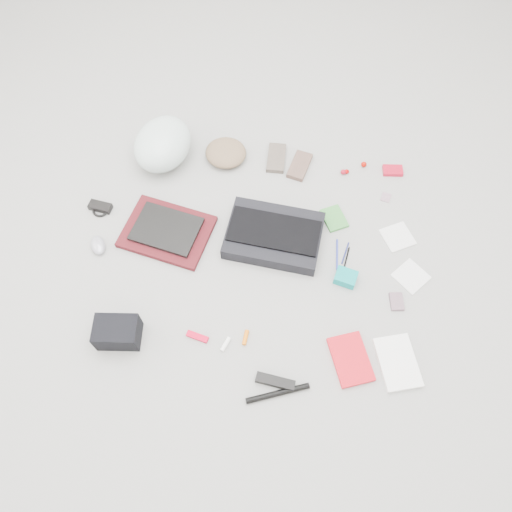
# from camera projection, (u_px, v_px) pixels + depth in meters

# --- Properties ---
(ground_plane) EXTENTS (4.00, 4.00, 0.00)m
(ground_plane) POSITION_uv_depth(u_px,v_px,m) (256.00, 261.00, 2.30)
(ground_plane) COLOR gray
(messenger_bag) EXTENTS (0.48, 0.37, 0.07)m
(messenger_bag) POSITION_uv_depth(u_px,v_px,m) (274.00, 236.00, 2.32)
(messenger_bag) COLOR black
(messenger_bag) RESTS_ON ground_plane
(bag_flap) EXTENTS (0.44, 0.25, 0.01)m
(bag_flap) POSITION_uv_depth(u_px,v_px,m) (274.00, 231.00, 2.29)
(bag_flap) COLOR black
(bag_flap) RESTS_ON messenger_bag
(laptop_sleeve) EXTENTS (0.46, 0.39, 0.03)m
(laptop_sleeve) POSITION_uv_depth(u_px,v_px,m) (167.00, 232.00, 2.36)
(laptop_sleeve) COLOR #501117
(laptop_sleeve) RESTS_ON ground_plane
(laptop) EXTENTS (0.35, 0.29, 0.02)m
(laptop) POSITION_uv_depth(u_px,v_px,m) (166.00, 229.00, 2.34)
(laptop) COLOR black
(laptop) RESTS_ON laptop_sleeve
(bike_helmet) EXTENTS (0.36, 0.41, 0.21)m
(bike_helmet) POSITION_uv_depth(u_px,v_px,m) (163.00, 144.00, 2.50)
(bike_helmet) COLOR silver
(bike_helmet) RESTS_ON ground_plane
(beanie) EXTENTS (0.25, 0.24, 0.07)m
(beanie) POSITION_uv_depth(u_px,v_px,m) (226.00, 153.00, 2.56)
(beanie) COLOR #7D6349
(beanie) RESTS_ON ground_plane
(mitten_left) EXTENTS (0.10, 0.18, 0.03)m
(mitten_left) POSITION_uv_depth(u_px,v_px,m) (276.00, 158.00, 2.57)
(mitten_left) COLOR brown
(mitten_left) RESTS_ON ground_plane
(mitten_right) EXTENTS (0.13, 0.19, 0.03)m
(mitten_right) POSITION_uv_depth(u_px,v_px,m) (300.00, 166.00, 2.55)
(mitten_right) COLOR brown
(mitten_right) RESTS_ON ground_plane
(power_brick) EXTENTS (0.12, 0.07, 0.03)m
(power_brick) POSITION_uv_depth(u_px,v_px,m) (100.00, 207.00, 2.43)
(power_brick) COLOR black
(power_brick) RESTS_ON ground_plane
(cable_coil) EXTENTS (0.09, 0.09, 0.01)m
(cable_coil) POSITION_uv_depth(u_px,v_px,m) (101.00, 210.00, 2.43)
(cable_coil) COLOR black
(cable_coil) RESTS_ON ground_plane
(mouse) EXTENTS (0.10, 0.12, 0.04)m
(mouse) POSITION_uv_depth(u_px,v_px,m) (98.00, 245.00, 2.32)
(mouse) COLOR #9A9AA9
(mouse) RESTS_ON ground_plane
(camera_bag) EXTENTS (0.19, 0.13, 0.12)m
(camera_bag) POSITION_uv_depth(u_px,v_px,m) (118.00, 332.00, 2.08)
(camera_bag) COLOR black
(camera_bag) RESTS_ON ground_plane
(multitool) EXTENTS (0.10, 0.05, 0.01)m
(multitool) POSITION_uv_depth(u_px,v_px,m) (197.00, 337.00, 2.12)
(multitool) COLOR red
(multitool) RESTS_ON ground_plane
(toiletry_tube_white) EXTENTS (0.04, 0.07, 0.02)m
(toiletry_tube_white) POSITION_uv_depth(u_px,v_px,m) (226.00, 344.00, 2.10)
(toiletry_tube_white) COLOR white
(toiletry_tube_white) RESTS_ON ground_plane
(toiletry_tube_orange) EXTENTS (0.03, 0.07, 0.02)m
(toiletry_tube_orange) POSITION_uv_depth(u_px,v_px,m) (246.00, 337.00, 2.12)
(toiletry_tube_orange) COLOR orange
(toiletry_tube_orange) RESTS_ON ground_plane
(u_lock) EXTENTS (0.17, 0.07, 0.03)m
(u_lock) POSITION_uv_depth(u_px,v_px,m) (275.00, 382.00, 2.02)
(u_lock) COLOR black
(u_lock) RESTS_ON ground_plane
(bike_pump) EXTENTS (0.26, 0.10, 0.02)m
(bike_pump) POSITION_uv_depth(u_px,v_px,m) (278.00, 393.00, 2.00)
(bike_pump) COLOR black
(bike_pump) RESTS_ON ground_plane
(book_red) EXTENTS (0.20, 0.25, 0.02)m
(book_red) POSITION_uv_depth(u_px,v_px,m) (351.00, 359.00, 2.07)
(book_red) COLOR red
(book_red) RESTS_ON ground_plane
(book_white) EXTENTS (0.20, 0.26, 0.02)m
(book_white) POSITION_uv_depth(u_px,v_px,m) (397.00, 362.00, 2.06)
(book_white) COLOR white
(book_white) RESTS_ON ground_plane
(notepad) EXTENTS (0.14, 0.16, 0.02)m
(notepad) POSITION_uv_depth(u_px,v_px,m) (334.00, 218.00, 2.40)
(notepad) COLOR #398337
(notepad) RESTS_ON ground_plane
(pen_blue) EXTENTS (0.01, 0.16, 0.01)m
(pen_blue) POSITION_uv_depth(u_px,v_px,m) (337.00, 254.00, 2.31)
(pen_blue) COLOR #2B36A0
(pen_blue) RESTS_ON ground_plane
(pen_black) EXTENTS (0.04, 0.13, 0.01)m
(pen_black) POSITION_uv_depth(u_px,v_px,m) (346.00, 259.00, 2.30)
(pen_black) COLOR black
(pen_black) RESTS_ON ground_plane
(pen_navy) EXTENTS (0.04, 0.12, 0.01)m
(pen_navy) POSITION_uv_depth(u_px,v_px,m) (345.00, 253.00, 2.32)
(pen_navy) COLOR navy
(pen_navy) RESTS_ON ground_plane
(accordion_wallet) EXTENTS (0.11, 0.10, 0.05)m
(accordion_wallet) POSITION_uv_depth(u_px,v_px,m) (346.00, 278.00, 2.23)
(accordion_wallet) COLOR #049393
(accordion_wallet) RESTS_ON ground_plane
(card_deck) EXTENTS (0.06, 0.09, 0.02)m
(card_deck) POSITION_uv_depth(u_px,v_px,m) (397.00, 302.00, 2.20)
(card_deck) COLOR slate
(card_deck) RESTS_ON ground_plane
(napkin_top) EXTENTS (0.18, 0.18, 0.01)m
(napkin_top) POSITION_uv_depth(u_px,v_px,m) (398.00, 237.00, 2.36)
(napkin_top) COLOR silver
(napkin_top) RESTS_ON ground_plane
(napkin_bottom) EXTENTS (0.19, 0.19, 0.01)m
(napkin_bottom) POSITION_uv_depth(u_px,v_px,m) (411.00, 276.00, 2.26)
(napkin_bottom) COLOR silver
(napkin_bottom) RESTS_ON ground_plane
(lollipop_a) EXTENTS (0.03, 0.03, 0.03)m
(lollipop_a) POSITION_uv_depth(u_px,v_px,m) (343.00, 172.00, 2.53)
(lollipop_a) COLOR maroon
(lollipop_a) RESTS_ON ground_plane
(lollipop_b) EXTENTS (0.03, 0.03, 0.02)m
(lollipop_b) POSITION_uv_depth(u_px,v_px,m) (347.00, 172.00, 2.53)
(lollipop_b) COLOR #AD0103
(lollipop_b) RESTS_ON ground_plane
(lollipop_c) EXTENTS (0.04, 0.04, 0.03)m
(lollipop_c) POSITION_uv_depth(u_px,v_px,m) (364.00, 164.00, 2.55)
(lollipop_c) COLOR #A50A01
(lollipop_c) RESTS_ON ground_plane
(altoids_tin) EXTENTS (0.10, 0.07, 0.02)m
(altoids_tin) POSITION_uv_depth(u_px,v_px,m) (393.00, 171.00, 2.54)
(altoids_tin) COLOR red
(altoids_tin) RESTS_ON ground_plane
(stamp_sheet) EXTENTS (0.06, 0.07, 0.00)m
(stamp_sheet) POSITION_uv_depth(u_px,v_px,m) (386.00, 197.00, 2.47)
(stamp_sheet) COLOR #A17C8F
(stamp_sheet) RESTS_ON ground_plane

